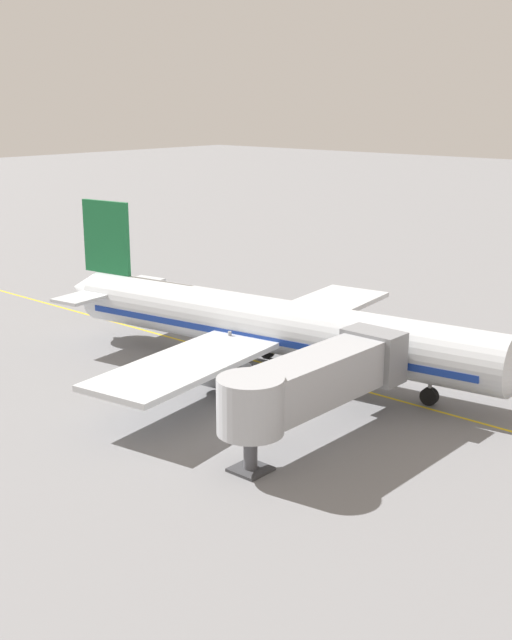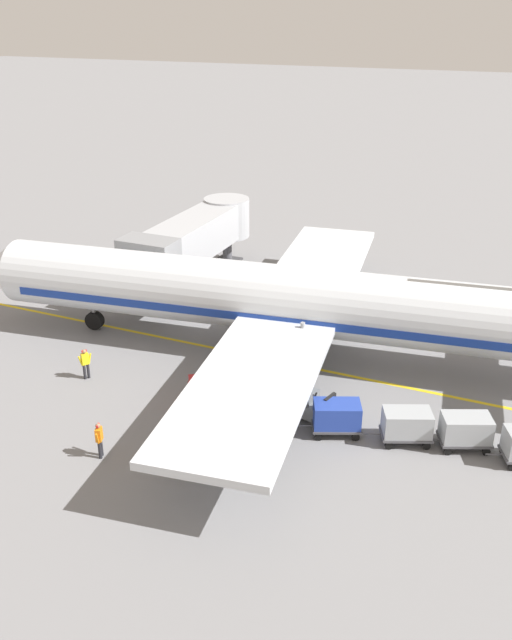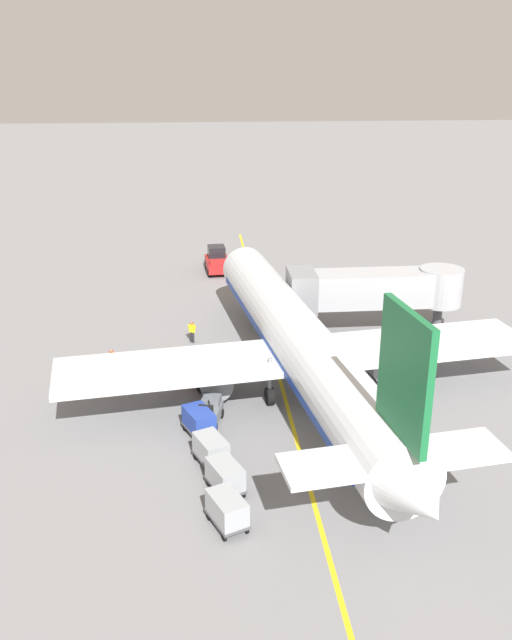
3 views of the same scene
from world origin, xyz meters
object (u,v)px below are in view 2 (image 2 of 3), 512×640
at_px(parked_airliner, 281,300).
at_px(baggage_cart_second_in_train, 407,424).
at_px(jet_bridge, 194,237).
at_px(baggage_tug_lead, 213,391).
at_px(baggage_cart_front, 337,416).
at_px(baggage_cart_third_in_train, 466,429).
at_px(ground_crew_wing_walker, 85,362).
at_px(baggage_tug_trailing, 315,408).
at_px(ground_crew_loader, 99,438).

distance_m(parked_airliner, baggage_cart_second_in_train, 10.39).
relative_size(jet_bridge, baggage_tug_lead, 4.89).
xyz_separation_m(parked_airliner, baggage_cart_front, (-6.38, -5.30, -2.24)).
xyz_separation_m(jet_bridge, baggage_cart_third_in_train, (-12.41, -20.04, -2.51)).
bearing_deg(parked_airliner, baggage_cart_second_in_train, -124.79).
height_order(baggage_cart_front, baggage_cart_second_in_train, same).
xyz_separation_m(baggage_tug_lead, ground_crew_wing_walker, (-0.45, 7.14, 0.24)).
bearing_deg(baggage_cart_front, baggage_tug_trailing, 64.04).
bearing_deg(ground_crew_wing_walker, baggage_cart_front, -88.38).
xyz_separation_m(baggage_tug_trailing, ground_crew_loader, (-6.36, 7.49, 0.24)).
height_order(baggage_cart_third_in_train, ground_crew_loader, ground_crew_loader).
height_order(baggage_tug_trailing, ground_crew_wing_walker, ground_crew_wing_walker).
bearing_deg(baggage_tug_lead, baggage_cart_front, -90.62).
bearing_deg(ground_crew_wing_walker, baggage_cart_second_in_train, -86.61).
bearing_deg(jet_bridge, baggage_cart_front, -133.08).
relative_size(jet_bridge, baggage_cart_front, 4.59).
relative_size(jet_bridge, baggage_tug_trailing, 4.96).
distance_m(baggage_tug_trailing, baggage_cart_third_in_train, 6.74).
height_order(baggage_tug_lead, ground_crew_loader, ground_crew_loader).
bearing_deg(baggage_tug_trailing, parked_airliner, 35.09).
distance_m(baggage_cart_front, baggage_cart_third_in_train, 5.60).
distance_m(jet_bridge, baggage_tug_lead, 16.11).
bearing_deg(baggage_cart_second_in_train, parked_airliner, 55.21).
bearing_deg(baggage_tug_lead, jet_bridge, 31.38).
bearing_deg(jet_bridge, parked_airliner, -127.99).
bearing_deg(baggage_cart_third_in_train, parked_airliner, 64.36).
height_order(baggage_tug_trailing, baggage_cart_front, baggage_tug_trailing).
bearing_deg(baggage_cart_front, baggage_tug_lead, 89.38).
distance_m(baggage_cart_third_in_train, ground_crew_wing_walker, 18.98).
relative_size(jet_bridge, ground_crew_loader, 7.98).
distance_m(parked_airliner, ground_crew_wing_walker, 10.82).
distance_m(baggage_tug_lead, ground_crew_wing_walker, 7.16).
xyz_separation_m(jet_bridge, baggage_tug_trailing, (-13.02, -13.33, -2.74)).
distance_m(baggage_tug_lead, baggage_tug_trailing, 5.09).
relative_size(baggage_tug_trailing, baggage_cart_third_in_train, 0.93).
relative_size(baggage_cart_second_in_train, baggage_cart_third_in_train, 1.00).
height_order(baggage_cart_front, ground_crew_loader, ground_crew_loader).
bearing_deg(baggage_cart_third_in_train, ground_crew_wing_walker, 94.82).
height_order(parked_airliner, ground_crew_wing_walker, parked_airliner).
relative_size(baggage_cart_front, ground_crew_wing_walker, 1.74).
xyz_separation_m(baggage_tug_trailing, ground_crew_wing_walker, (-0.99, 12.20, 0.24)).
bearing_deg(parked_airliner, baggage_tug_lead, 170.99).
bearing_deg(ground_crew_wing_walker, baggage_tug_trailing, -85.38).
height_order(parked_airliner, baggage_tug_trailing, parked_airliner).
distance_m(jet_bridge, ground_crew_wing_walker, 14.27).
distance_m(baggage_tug_trailing, ground_crew_wing_walker, 12.25).
xyz_separation_m(parked_airliner, baggage_tug_lead, (-6.32, 1.00, -2.47)).
relative_size(baggage_tug_trailing, baggage_cart_front, 0.93).
bearing_deg(ground_crew_wing_walker, parked_airliner, -50.28).
bearing_deg(ground_crew_wing_walker, baggage_tug_lead, -86.40).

